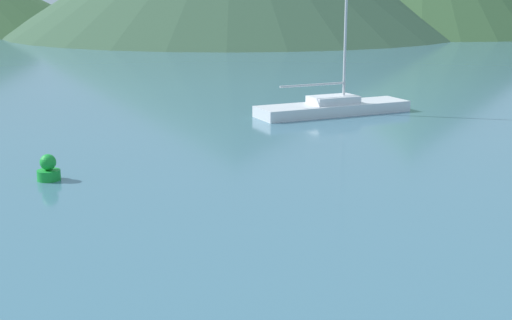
# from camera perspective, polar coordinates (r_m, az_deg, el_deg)

# --- Properties ---
(sailboat_inner) EXTENTS (7.28, 4.65, 8.24)m
(sailboat_inner) POSITION_cam_1_polar(r_m,az_deg,el_deg) (32.34, 6.20, 4.31)
(sailboat_inner) COLOR silver
(sailboat_inner) RESTS_ON ground_plane
(buoy_marker) EXTENTS (0.68, 0.68, 0.79)m
(buoy_marker) POSITION_cam_1_polar(r_m,az_deg,el_deg) (21.88, -16.27, -0.74)
(buoy_marker) COLOR green
(buoy_marker) RESTS_ON ground_plane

